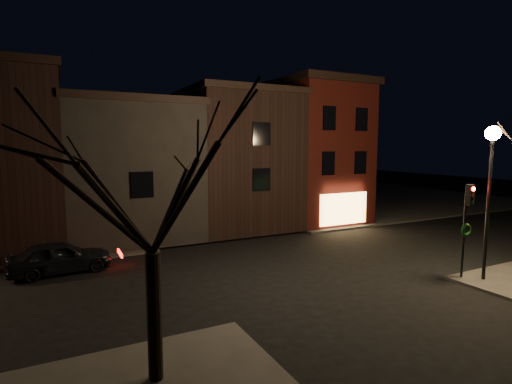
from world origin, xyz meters
TOP-DOWN VIEW (x-y plane):
  - ground at (0.00, 0.00)m, footprint 120.00×120.00m
  - sidewalk_far_right at (20.00, 20.00)m, footprint 30.00×30.00m
  - corner_building at (8.00, 9.47)m, footprint 6.50×8.50m
  - row_building_a at (1.50, 10.50)m, footprint 7.30×10.30m
  - row_building_b at (-5.75, 10.50)m, footprint 7.80×10.30m
  - street_lamp_near at (6.20, -6.00)m, footprint 0.60×0.60m
  - traffic_signal at (5.60, -5.51)m, footprint 0.58×0.38m
  - bare_tree_left at (-8.00, -7.00)m, footprint 5.60×5.60m
  - parked_car_a at (-9.89, 3.54)m, footprint 4.52×2.18m

SIDE VIEW (x-z plane):
  - ground at x=0.00m, z-range 0.00..0.00m
  - sidewalk_far_right at x=20.00m, z-range 0.00..0.12m
  - parked_car_a at x=-9.89m, z-range 0.00..1.49m
  - traffic_signal at x=5.60m, z-range 0.78..4.83m
  - row_building_b at x=-5.75m, z-range 0.13..8.53m
  - row_building_a at x=1.50m, z-range 0.13..9.53m
  - street_lamp_near at x=6.20m, z-range 1.94..8.42m
  - corner_building at x=8.00m, z-range 0.15..10.65m
  - bare_tree_left at x=-8.00m, z-range 1.68..9.18m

